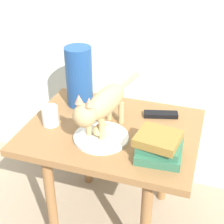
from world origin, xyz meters
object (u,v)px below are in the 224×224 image
object	(u,v)px
plate	(101,137)
green_vase	(79,77)
tv_remote	(161,114)
cat	(102,105)
side_table	(112,143)
bread_roll	(102,130)
book_stack	(159,146)
candle_jar	(50,117)

from	to	relation	value
plate	green_vase	size ratio (longest dim) A/B	0.79
plate	green_vase	bearing A→B (deg)	128.55
green_vase	tv_remote	size ratio (longest dim) A/B	1.88
cat	plate	bearing A→B (deg)	-77.60
side_table	bread_roll	xyz separation A→B (m)	(-0.02, -0.08, 0.12)
side_table	plate	world-z (taller)	plate
book_stack	green_vase	bearing A→B (deg)	147.11
plate	tv_remote	distance (m)	0.31
cat	tv_remote	xyz separation A→B (m)	(0.20, 0.20, -0.12)
green_vase	bread_roll	bearing A→B (deg)	-50.42
side_table	book_stack	xyz separation A→B (m)	(0.22, -0.13, 0.13)
cat	candle_jar	size ratio (longest dim) A/B	5.56
plate	book_stack	distance (m)	0.25
cat	candle_jar	distance (m)	0.25
bread_roll	cat	xyz separation A→B (m)	(-0.01, 0.03, 0.09)
plate	candle_jar	size ratio (longest dim) A/B	2.62
plate	cat	bearing A→B (deg)	102.40
candle_jar	cat	bearing A→B (deg)	2.06
side_table	green_vase	size ratio (longest dim) A/B	2.58
bread_roll	book_stack	distance (m)	0.25
side_table	candle_jar	bearing A→B (deg)	-168.76
plate	bread_roll	size ratio (longest dim) A/B	2.79
bread_roll	tv_remote	world-z (taller)	bread_roll
plate	candle_jar	xyz separation A→B (m)	(-0.24, 0.03, 0.03)
candle_jar	side_table	bearing A→B (deg)	11.24
bread_roll	candle_jar	distance (m)	0.24
book_stack	tv_remote	xyz separation A→B (m)	(-0.05, 0.28, -0.04)
bread_roll	tv_remote	xyz separation A→B (m)	(0.20, 0.24, -0.03)
side_table	plate	distance (m)	0.12
side_table	candle_jar	xyz separation A→B (m)	(-0.26, -0.05, 0.12)
bread_roll	cat	distance (m)	0.10
bread_roll	cat	size ratio (longest dim) A/B	0.17
cat	green_vase	bearing A→B (deg)	132.64
bread_roll	side_table	bearing A→B (deg)	77.30
cat	tv_remote	distance (m)	0.31
plate	tv_remote	bearing A→B (deg)	51.39
book_stack	candle_jar	xyz separation A→B (m)	(-0.48, 0.07, -0.01)
bread_roll	candle_jar	bearing A→B (deg)	173.94
book_stack	green_vase	size ratio (longest dim) A/B	0.65
cat	candle_jar	bearing A→B (deg)	-177.94
bread_roll	book_stack	size ratio (longest dim) A/B	0.44
green_vase	candle_jar	world-z (taller)	green_vase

